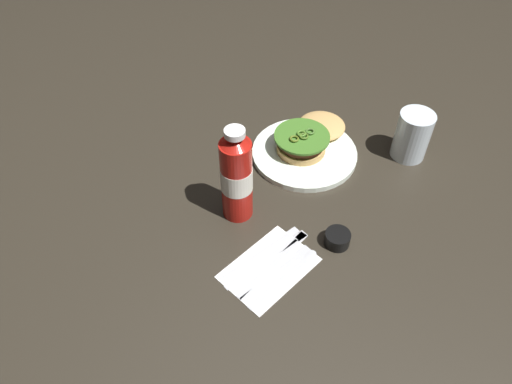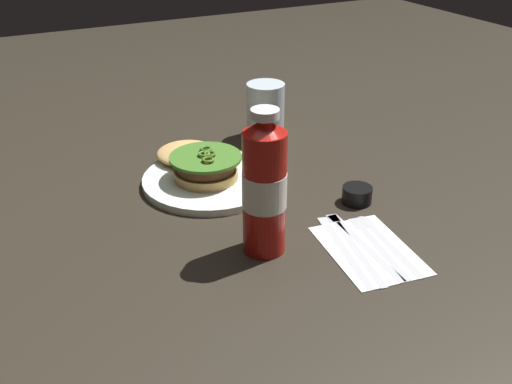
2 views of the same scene
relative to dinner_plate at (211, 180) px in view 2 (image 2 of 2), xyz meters
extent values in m
plane|color=#2C261E|center=(-0.09, -0.06, -0.01)|extent=(3.00, 3.00, 0.00)
cylinder|color=white|center=(0.00, 0.00, 0.00)|extent=(0.26, 0.26, 0.01)
cylinder|color=tan|center=(0.00, 0.01, 0.02)|extent=(0.12, 0.12, 0.02)
cylinder|color=#512D19|center=(0.00, 0.01, 0.03)|extent=(0.11, 0.11, 0.02)
cylinder|color=red|center=(0.00, 0.01, 0.04)|extent=(0.10, 0.10, 0.01)
cylinder|color=#3E7024|center=(0.00, 0.01, 0.05)|extent=(0.14, 0.14, 0.01)
torus|color=#44641E|center=(-0.01, 0.00, 0.06)|extent=(0.02, 0.02, 0.01)
torus|color=#426A28|center=(0.02, 0.00, 0.06)|extent=(0.02, 0.02, 0.01)
torus|color=#4B7A26|center=(0.00, 0.01, 0.06)|extent=(0.02, 0.02, 0.01)
torus|color=#53691D|center=(-0.03, 0.02, 0.06)|extent=(0.02, 0.02, 0.01)
ellipsoid|color=tan|center=(0.09, 0.01, 0.02)|extent=(0.12, 0.12, 0.03)
cylinder|color=#AD1810|center=(-0.24, 0.01, 0.09)|extent=(0.07, 0.07, 0.20)
cone|color=#AD1810|center=(-0.24, 0.01, 0.20)|extent=(0.06, 0.06, 0.02)
cylinder|color=white|center=(-0.24, 0.01, 0.22)|extent=(0.04, 0.04, 0.01)
cylinder|color=white|center=(-0.24, 0.01, 0.10)|extent=(0.07, 0.07, 0.06)
cylinder|color=silver|center=(0.16, -0.20, 0.05)|extent=(0.08, 0.08, 0.12)
cylinder|color=black|center=(-0.19, -0.20, 0.01)|extent=(0.05, 0.05, 0.03)
cube|color=white|center=(-0.32, -0.13, -0.01)|extent=(0.20, 0.15, 0.00)
cube|color=silver|center=(-0.33, -0.17, 0.00)|extent=(0.18, 0.04, 0.00)
ellipsoid|color=silver|center=(-0.25, -0.18, 0.00)|extent=(0.04, 0.03, 0.00)
cube|color=silver|center=(-0.33, -0.15, 0.00)|extent=(0.18, 0.05, 0.00)
cube|color=silver|center=(-0.25, -0.16, 0.00)|extent=(0.04, 0.03, 0.00)
cube|color=silver|center=(-0.32, -0.13, 0.00)|extent=(0.18, 0.02, 0.00)
cube|color=silver|center=(-0.25, -0.13, 0.00)|extent=(0.08, 0.02, 0.00)
cube|color=silver|center=(-0.32, -0.11, 0.00)|extent=(0.19, 0.05, 0.00)
cube|color=silver|center=(-0.24, -0.13, 0.00)|extent=(0.08, 0.03, 0.00)
cube|color=silver|center=(-0.32, -0.09, 0.00)|extent=(0.18, 0.05, 0.00)
cube|color=silver|center=(-0.25, -0.11, 0.00)|extent=(0.08, 0.04, 0.00)
camera|label=1|loc=(-0.77, -0.44, 0.79)|focal=33.61mm
camera|label=2|loc=(-0.93, 0.38, 0.51)|focal=41.30mm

